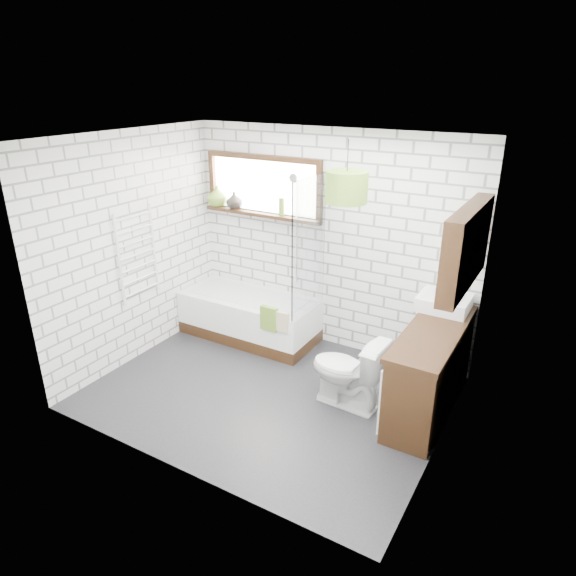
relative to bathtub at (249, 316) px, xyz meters
The scene contains 22 objects.
floor 1.30m from the bathtub, 47.30° to the right, with size 3.40×2.60×0.01m, color black.
ceiling 2.57m from the bathtub, 47.30° to the right, with size 3.40×2.60×0.01m, color white.
wall_back 1.36m from the bathtub, 23.19° to the left, with size 3.40×0.01×2.50m, color white.
wall_front 2.59m from the bathtub, 68.93° to the right, with size 3.40×0.01×2.50m, color white.
wall_left 1.60m from the bathtub, 131.99° to the right, with size 0.01×2.60×2.50m, color white.
wall_right 2.90m from the bathtub, 20.01° to the right, with size 0.01×2.60×2.50m, color white.
window 1.57m from the bathtub, 87.69° to the left, with size 1.52×0.16×0.68m, color black.
towel_radiator 1.54m from the bathtub, 130.43° to the right, with size 0.06×0.52×1.00m, color white.
mirror_cabinet 2.86m from the bathtub, ahead, with size 0.16×1.20×0.70m, color black.
shower_riser 1.22m from the bathtub, 35.04° to the left, with size 0.02×0.02×1.30m, color silver.
bathtub is the anchor object (origin of this frame).
shower_screen 1.30m from the bathtub, ahead, with size 0.02×0.72×1.50m, color white.
towel_green 0.68m from the bathtub, 35.04° to the right, with size 0.20×0.06×0.28m, color #5A8126.
towel_beige 0.81m from the bathtub, 28.32° to the right, with size 0.18×0.04×0.23m, color tan.
vanity 2.36m from the bathtub, ahead, with size 0.48×1.48×0.85m, color black.
basin 2.36m from the bathtub, ahead, with size 0.49×0.42×0.14m, color white.
tap 2.53m from the bathtub, ahead, with size 0.03×0.03×0.16m, color silver.
toilet 1.78m from the bathtub, 23.64° to the right, with size 0.73×0.42×0.74m, color white.
vase_olive 1.51m from the bathtub, 155.16° to the left, with size 0.24×0.24×0.25m, color olive.
vase_dark 1.40m from the bathtub, 142.13° to the left, with size 0.19×0.19×0.20m, color black.
bottle 1.38m from the bathtub, 45.63° to the left, with size 0.06×0.06×0.20m, color olive.
pendant 2.43m from the bathtub, 21.80° to the right, with size 0.37×0.37×0.27m, color #5A8126.
Camera 1 is at (2.41, -3.71, 2.98)m, focal length 32.00 mm.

